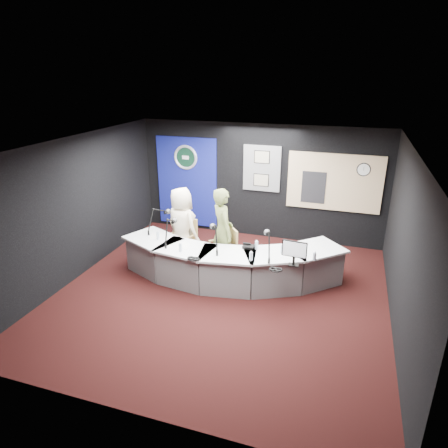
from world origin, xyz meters
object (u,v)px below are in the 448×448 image
(armchair_left, at_px, (183,242))
(person_man, at_px, (182,226))
(broadcast_desk, at_px, (227,263))
(armchair_right, at_px, (223,249))
(person_woman, at_px, (223,232))

(armchair_left, relative_size, person_man, 0.55)
(broadcast_desk, distance_m, armchair_right, 0.40)
(person_woman, bearing_deg, armchair_left, 41.14)
(person_man, distance_m, person_woman, 1.00)
(broadcast_desk, xyz_separation_m, armchair_left, (-1.18, 0.51, 0.08))
(armchair_left, height_order, person_woman, person_woman)
(armchair_left, bearing_deg, armchair_right, 3.50)
(armchair_left, bearing_deg, person_woman, 3.50)
(armchair_right, xyz_separation_m, person_woman, (0.00, 0.00, 0.38))
(armchair_right, bearing_deg, broadcast_desk, -6.07)
(armchair_right, relative_size, person_woman, 0.58)
(person_woman, bearing_deg, person_man, 41.14)
(armchair_left, relative_size, armchair_right, 0.87)
(armchair_right, relative_size, person_man, 0.63)
(broadcast_desk, bearing_deg, person_man, 156.64)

